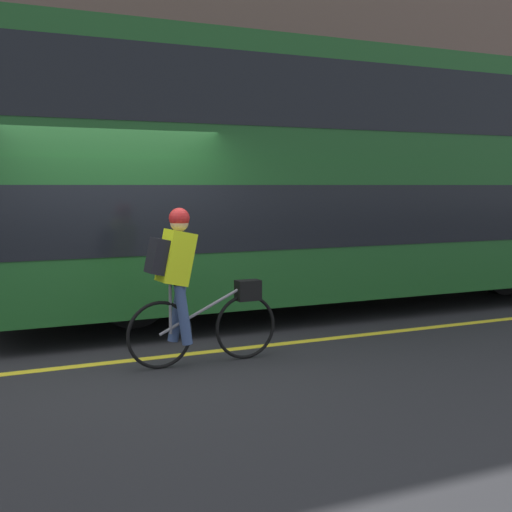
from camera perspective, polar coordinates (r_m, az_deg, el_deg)
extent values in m
plane|color=#232326|center=(7.89, -9.85, -8.11)|extent=(80.00, 80.00, 0.00)
cube|color=yellow|center=(7.82, -9.70, -8.19)|extent=(50.00, 0.14, 0.01)
cube|color=gray|center=(12.87, -16.33, -2.59)|extent=(60.00, 2.49, 0.14)
cube|color=brown|center=(14.35, -17.81, 15.63)|extent=(60.00, 0.30, 8.83)
cylinder|color=black|center=(12.98, 19.08, -0.54)|extent=(1.07, 0.30, 1.07)
cylinder|color=black|center=(9.56, -9.93, -2.44)|extent=(1.07, 0.30, 1.07)
cube|color=#194C1E|center=(10.85, 6.88, 2.34)|extent=(10.57, 2.42, 1.85)
cube|color=black|center=(10.84, 6.89, 3.51)|extent=(10.14, 2.44, 0.81)
cube|color=#194C1E|center=(10.89, 6.98, 11.39)|extent=(10.57, 2.32, 1.58)
cube|color=black|center=(10.90, 6.99, 11.80)|extent=(10.14, 2.34, 0.89)
torus|color=black|center=(7.71, -0.84, -5.68)|extent=(0.70, 0.04, 0.70)
torus|color=black|center=(7.36, -7.71, -6.28)|extent=(0.70, 0.04, 0.70)
cylinder|color=slate|center=(7.48, -4.20, -4.29)|extent=(0.98, 0.03, 0.48)
cylinder|color=slate|center=(7.35, -6.87, -4.23)|extent=(0.03, 0.03, 0.52)
cube|color=black|center=(7.65, -0.64, -2.76)|extent=(0.26, 0.16, 0.22)
cube|color=#D8EA19|center=(7.30, -6.42, -0.11)|extent=(0.37, 0.32, 0.58)
cube|color=black|center=(7.23, -7.92, -0.02)|extent=(0.21, 0.26, 0.38)
cylinder|color=#384C7A|center=(7.47, -6.32, -4.47)|extent=(0.22, 0.11, 0.63)
cylinder|color=#384C7A|center=(7.31, -5.84, -4.70)|extent=(0.20, 0.11, 0.63)
sphere|color=tan|center=(7.28, -6.16, 2.69)|extent=(0.19, 0.19, 0.19)
sphere|color=red|center=(7.28, -6.16, 3.02)|extent=(0.21, 0.21, 0.21)
cylinder|color=#59595B|center=(13.77, -0.73, 4.13)|extent=(0.07, 0.07, 2.72)
cube|color=white|center=(13.74, -0.66, 8.83)|extent=(0.36, 0.02, 0.36)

